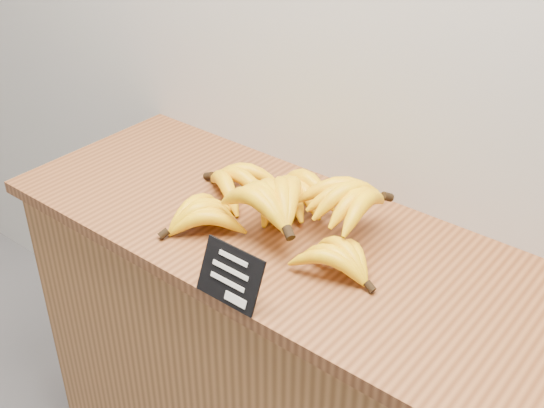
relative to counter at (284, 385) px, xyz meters
The scene contains 4 objects.
counter is the anchor object (origin of this frame).
counter_top 0.47m from the counter, ahead, with size 1.34×0.54×0.03m, color brown.
chalkboard_sign 0.59m from the counter, 76.50° to the right, with size 0.14×0.01×0.11m, color black.
banana_pile 0.54m from the counter, 162.05° to the left, with size 0.55×0.40×0.13m.
Camera 1 is at (0.58, 1.77, 1.76)m, focal length 45.00 mm.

